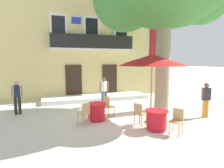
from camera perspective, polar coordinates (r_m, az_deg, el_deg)
ground_plane at (r=9.25m, az=-0.00°, el=-9.42°), size 120.00×120.00×0.00m
building_facade at (r=15.73m, az=-7.75°, el=11.09°), size 13.00×5.09×7.50m
entrance_step_platform at (r=13.09m, az=-4.80°, el=-3.98°), size 6.90×1.88×0.25m
cafe_table_near_tree at (r=8.60m, az=-4.55°, el=-8.02°), size 0.86×0.86×0.76m
cafe_chair_near_tree_0 at (r=8.02m, az=-8.09°, el=-8.16°), size 0.54×0.54×0.91m
cafe_chair_near_tree_1 at (r=9.10m, az=-1.26°, el=-6.25°), size 0.53×0.53×0.91m
cafe_table_middle at (r=7.61m, az=12.95°, el=-10.19°), size 0.86×0.86×0.76m
cafe_chair_middle_0 at (r=7.92m, az=8.04°, el=-8.36°), size 0.53×0.53×0.91m
cafe_chair_middle_1 at (r=7.36m, az=18.57°, el=-9.87°), size 0.55×0.55×0.91m
cafe_umbrella at (r=8.16m, az=11.67°, el=6.81°), size 2.90×2.90×2.85m
pedestrian_near_entrance at (r=11.02m, az=-2.32°, el=-1.77°), size 0.53×0.39×1.66m
pedestrian_mid_plaza at (r=10.38m, az=-26.12°, el=-3.06°), size 0.53×0.39×1.65m
pedestrian_by_tree at (r=9.85m, az=25.90°, el=-3.73°), size 0.53×0.31×1.60m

